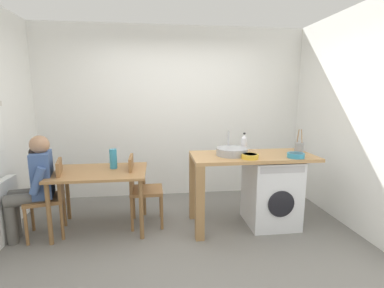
# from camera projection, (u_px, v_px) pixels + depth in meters

# --- Properties ---
(ground_plane) EXTENTS (5.46, 5.46, 0.00)m
(ground_plane) POSITION_uv_depth(u_px,v_px,m) (184.00, 247.00, 3.06)
(ground_plane) COLOR slate
(wall_back) EXTENTS (4.60, 0.10, 2.70)m
(wall_back) POSITION_uv_depth(u_px,v_px,m) (173.00, 113.00, 4.53)
(wall_back) COLOR white
(wall_back) RESTS_ON ground_plane
(wall_counter_side) EXTENTS (0.10, 3.80, 2.70)m
(wall_counter_side) POSITION_uv_depth(u_px,v_px,m) (377.00, 122.00, 3.08)
(wall_counter_side) COLOR white
(wall_counter_side) RESTS_ON ground_plane
(dining_table) EXTENTS (1.10, 0.76, 0.74)m
(dining_table) POSITION_uv_depth(u_px,v_px,m) (100.00, 179.00, 3.40)
(dining_table) COLOR #9E7042
(dining_table) RESTS_ON ground_plane
(chair_person_seat) EXTENTS (0.48, 0.48, 0.90)m
(chair_person_seat) POSITION_uv_depth(u_px,v_px,m) (51.00, 194.00, 3.27)
(chair_person_seat) COLOR olive
(chair_person_seat) RESTS_ON ground_plane
(chair_opposite) EXTENTS (0.41, 0.41, 0.90)m
(chair_opposite) POSITION_uv_depth(u_px,v_px,m) (141.00, 186.00, 3.53)
(chair_opposite) COLOR olive
(chair_opposite) RESTS_ON ground_plane
(seated_person) EXTENTS (0.54, 0.54, 1.20)m
(seated_person) POSITION_uv_depth(u_px,v_px,m) (35.00, 182.00, 3.19)
(seated_person) COLOR #595651
(seated_person) RESTS_ON ground_plane
(kitchen_counter) EXTENTS (1.50, 0.68, 0.92)m
(kitchen_counter) POSITION_uv_depth(u_px,v_px,m) (235.00, 168.00, 3.44)
(kitchen_counter) COLOR tan
(kitchen_counter) RESTS_ON ground_plane
(washing_machine) EXTENTS (0.60, 0.61, 0.86)m
(washing_machine) POSITION_uv_depth(u_px,v_px,m) (271.00, 192.00, 3.56)
(washing_machine) COLOR silver
(washing_machine) RESTS_ON ground_plane
(sink_basin) EXTENTS (0.38, 0.38, 0.09)m
(sink_basin) POSITION_uv_depth(u_px,v_px,m) (232.00, 152.00, 3.40)
(sink_basin) COLOR #9EA0A5
(sink_basin) RESTS_ON kitchen_counter
(tap) EXTENTS (0.02, 0.02, 0.28)m
(tap) POSITION_uv_depth(u_px,v_px,m) (228.00, 141.00, 3.56)
(tap) COLOR #B2B2B7
(tap) RESTS_ON kitchen_counter
(bottle_tall_green) EXTENTS (0.08, 0.08, 0.25)m
(bottle_tall_green) POSITION_uv_depth(u_px,v_px,m) (244.00, 143.00, 3.56)
(bottle_tall_green) COLOR silver
(bottle_tall_green) RESTS_ON kitchen_counter
(mixing_bowl) EXTENTS (0.20, 0.20, 0.05)m
(mixing_bowl) POSITION_uv_depth(u_px,v_px,m) (250.00, 156.00, 3.23)
(mixing_bowl) COLOR gold
(mixing_bowl) RESTS_ON kitchen_counter
(utensil_crock) EXTENTS (0.11, 0.11, 0.30)m
(utensil_crock) POSITION_uv_depth(u_px,v_px,m) (299.00, 147.00, 3.56)
(utensil_crock) COLOR gray
(utensil_crock) RESTS_ON kitchen_counter
(colander) EXTENTS (0.20, 0.20, 0.06)m
(colander) POSITION_uv_depth(u_px,v_px,m) (296.00, 155.00, 3.28)
(colander) COLOR teal
(colander) RESTS_ON kitchen_counter
(vase) EXTENTS (0.09, 0.09, 0.25)m
(vase) POSITION_uv_depth(u_px,v_px,m) (113.00, 159.00, 3.47)
(vase) COLOR teal
(vase) RESTS_ON dining_table
(scissors) EXTENTS (0.15, 0.06, 0.01)m
(scissors) POSITION_uv_depth(u_px,v_px,m) (251.00, 156.00, 3.34)
(scissors) COLOR #B2B2B7
(scissors) RESTS_ON kitchen_counter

